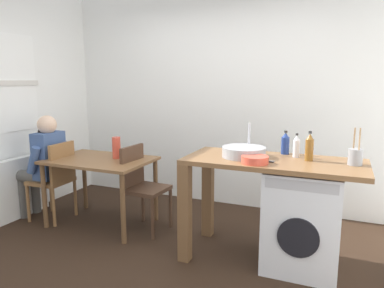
% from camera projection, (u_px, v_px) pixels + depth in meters
% --- Properties ---
extents(ground_plane, '(5.46, 5.46, 0.00)m').
position_uv_depth(ground_plane, '(161.00, 261.00, 3.20)').
color(ground_plane, black).
extents(wall_back, '(4.60, 0.10, 2.70)m').
position_uv_depth(wall_back, '(224.00, 99.00, 4.55)').
color(wall_back, white).
rests_on(wall_back, ground_plane).
extents(radiator, '(0.10, 0.80, 0.70)m').
position_uv_depth(radiator, '(18.00, 188.00, 4.18)').
color(radiator, white).
rests_on(radiator, ground_plane).
extents(dining_table, '(1.10, 0.76, 0.74)m').
position_uv_depth(dining_table, '(100.00, 168.00, 3.94)').
color(dining_table, brown).
rests_on(dining_table, ground_plane).
extents(chair_person_seat, '(0.41, 0.41, 0.90)m').
position_uv_depth(chair_person_seat, '(56.00, 177.00, 4.08)').
color(chair_person_seat, olive).
rests_on(chair_person_seat, ground_plane).
extents(chair_opposite, '(0.42, 0.42, 0.90)m').
position_uv_depth(chair_opposite, '(141.00, 183.00, 3.83)').
color(chair_opposite, '#4C3323').
rests_on(chair_opposite, ground_plane).
extents(seated_person, '(0.50, 0.52, 1.20)m').
position_uv_depth(seated_person, '(44.00, 161.00, 4.11)').
color(seated_person, '#595651').
rests_on(seated_person, ground_plane).
extents(kitchen_counter, '(1.50, 0.68, 0.92)m').
position_uv_depth(kitchen_counter, '(249.00, 175.00, 3.17)').
color(kitchen_counter, brown).
rests_on(kitchen_counter, ground_plane).
extents(washing_machine, '(0.60, 0.61, 0.86)m').
position_uv_depth(washing_machine, '(303.00, 219.00, 3.05)').
color(washing_machine, silver).
rests_on(washing_machine, ground_plane).
extents(sink_basin, '(0.38, 0.38, 0.09)m').
position_uv_depth(sink_basin, '(244.00, 152.00, 3.15)').
color(sink_basin, '#9EA0A5').
rests_on(sink_basin, kitchen_counter).
extents(tap, '(0.02, 0.02, 0.28)m').
position_uv_depth(tap, '(249.00, 138.00, 3.30)').
color(tap, '#B2B2B7').
rests_on(tap, kitchen_counter).
extents(bottle_tall_green, '(0.07, 0.07, 0.21)m').
position_uv_depth(bottle_tall_green, '(285.00, 143.00, 3.28)').
color(bottle_tall_green, navy).
rests_on(bottle_tall_green, kitchen_counter).
extents(bottle_squat_brown, '(0.06, 0.06, 0.21)m').
position_uv_depth(bottle_squat_brown, '(296.00, 147.00, 3.14)').
color(bottle_squat_brown, silver).
rests_on(bottle_squat_brown, kitchen_counter).
extents(bottle_clear_small, '(0.07, 0.07, 0.25)m').
position_uv_depth(bottle_clear_small, '(309.00, 147.00, 3.00)').
color(bottle_clear_small, brown).
rests_on(bottle_clear_small, kitchen_counter).
extents(mixing_bowl, '(0.22, 0.22, 0.06)m').
position_uv_depth(mixing_bowl, '(255.00, 159.00, 2.92)').
color(mixing_bowl, '#D84C38').
rests_on(mixing_bowl, kitchen_counter).
extents(utensil_crock, '(0.11, 0.11, 0.30)m').
position_uv_depth(utensil_crock, '(355.00, 156.00, 2.85)').
color(utensil_crock, gray).
rests_on(utensil_crock, kitchen_counter).
extents(vase, '(0.09, 0.09, 0.24)m').
position_uv_depth(vase, '(116.00, 148.00, 3.93)').
color(vase, '#D84C38').
rests_on(vase, dining_table).
extents(scissors, '(0.15, 0.06, 0.01)m').
position_uv_depth(scissors, '(265.00, 161.00, 2.99)').
color(scissors, '#B2B2B7').
rests_on(scissors, kitchen_counter).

